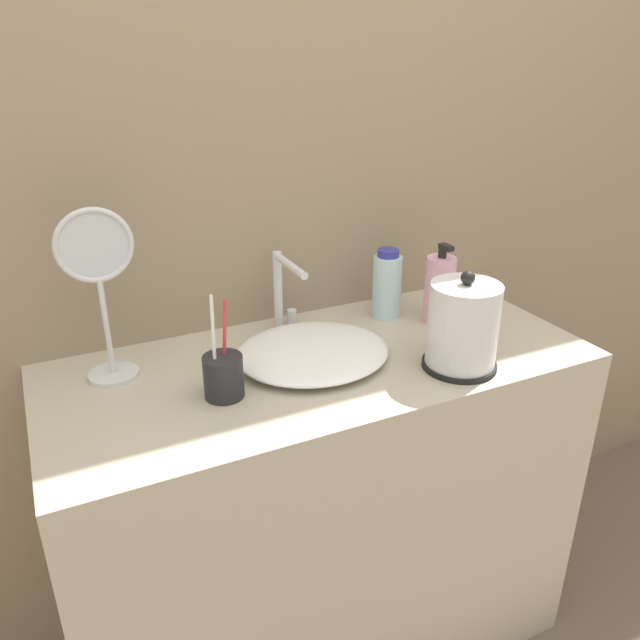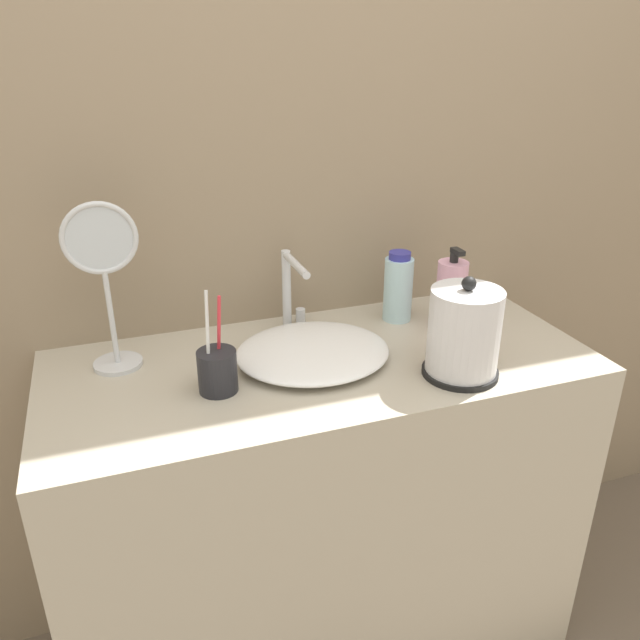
# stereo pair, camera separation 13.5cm
# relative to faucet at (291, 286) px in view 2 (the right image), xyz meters

# --- Properties ---
(wall_back) EXTENTS (6.00, 0.04, 2.60)m
(wall_back) POSITION_rel_faucet_xyz_m (0.01, 0.10, 0.31)
(wall_back) COLOR gray
(wall_back) RESTS_ON ground_plane
(vanity_counter) EXTENTS (1.22, 0.53, 0.87)m
(vanity_counter) POSITION_rel_faucet_xyz_m (0.01, -0.18, -0.55)
(vanity_counter) COLOR #B7AD99
(vanity_counter) RESTS_ON ground_plane
(sink_basin) EXTENTS (0.35, 0.31, 0.04)m
(sink_basin) POSITION_rel_faucet_xyz_m (-0.00, -0.17, -0.09)
(sink_basin) COLOR white
(sink_basin) RESTS_ON vanity_counter
(faucet) EXTENTS (0.06, 0.17, 0.20)m
(faucet) POSITION_rel_faucet_xyz_m (0.00, 0.00, 0.00)
(faucet) COLOR silver
(faucet) RESTS_ON vanity_counter
(electric_kettle) EXTENTS (0.16, 0.16, 0.22)m
(electric_kettle) POSITION_rel_faucet_xyz_m (0.27, -0.34, -0.02)
(electric_kettle) COLOR black
(electric_kettle) RESTS_ON vanity_counter
(toothbrush_cup) EXTENTS (0.08, 0.08, 0.21)m
(toothbrush_cup) POSITION_rel_faucet_xyz_m (-0.23, -0.24, -0.07)
(toothbrush_cup) COLOR #232328
(toothbrush_cup) RESTS_ON vanity_counter
(lotion_bottle) EXTENTS (0.07, 0.07, 0.21)m
(lotion_bottle) POSITION_rel_faucet_xyz_m (0.37, -0.12, -0.03)
(lotion_bottle) COLOR #EAA8C6
(lotion_bottle) RESTS_ON vanity_counter
(shampoo_bottle) EXTENTS (0.07, 0.07, 0.18)m
(shampoo_bottle) POSITION_rel_faucet_xyz_m (0.27, -0.03, -0.03)
(shampoo_bottle) COLOR silver
(shampoo_bottle) RESTS_ON vanity_counter
(vanity_mirror) EXTENTS (0.15, 0.11, 0.37)m
(vanity_mirror) POSITION_rel_faucet_xyz_m (-0.42, -0.05, 0.10)
(vanity_mirror) COLOR silver
(vanity_mirror) RESTS_ON vanity_counter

